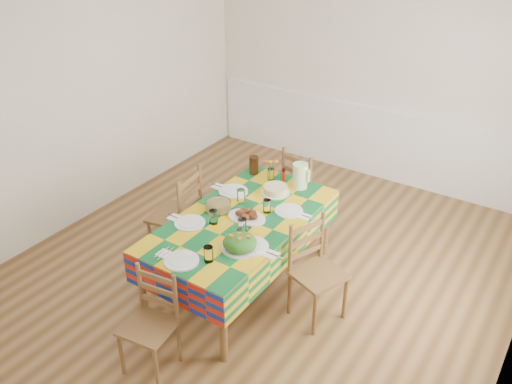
% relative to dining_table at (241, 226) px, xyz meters
% --- Properties ---
extents(room, '(4.58, 5.08, 2.78)m').
position_rel_dining_table_xyz_m(room, '(0.05, 0.30, 0.69)').
color(room, brown).
rests_on(room, ground).
extents(wainscot, '(4.41, 0.06, 0.92)m').
position_rel_dining_table_xyz_m(wainscot, '(0.05, 2.78, -0.17)').
color(wainscot, white).
rests_on(wainscot, room).
extents(dining_table, '(1.02, 1.89, 0.74)m').
position_rel_dining_table_xyz_m(dining_table, '(0.00, 0.00, 0.00)').
color(dining_table, brown).
rests_on(dining_table, room).
extents(setting_near_head, '(0.45, 0.30, 0.13)m').
position_rel_dining_table_xyz_m(setting_near_head, '(0.03, -0.74, 0.11)').
color(setting_near_head, white).
rests_on(setting_near_head, dining_table).
extents(setting_left_near, '(0.49, 0.29, 0.13)m').
position_rel_dining_table_xyz_m(setting_left_near, '(-0.27, -0.28, 0.11)').
color(setting_left_near, white).
rests_on(setting_left_near, dining_table).
extents(setting_left_far, '(0.51, 0.30, 0.14)m').
position_rel_dining_table_xyz_m(setting_left_far, '(-0.27, 0.31, 0.11)').
color(setting_left_far, white).
rests_on(setting_left_far, dining_table).
extents(setting_right_near, '(0.54, 0.31, 0.14)m').
position_rel_dining_table_xyz_m(setting_right_near, '(0.27, -0.27, 0.11)').
color(setting_right_near, white).
rests_on(setting_right_near, dining_table).
extents(setting_right_far, '(0.49, 0.28, 0.12)m').
position_rel_dining_table_xyz_m(setting_right_far, '(0.25, 0.29, 0.11)').
color(setting_right_far, white).
rests_on(setting_right_far, dining_table).
extents(meat_platter, '(0.36, 0.26, 0.07)m').
position_rel_dining_table_xyz_m(meat_platter, '(0.04, 0.03, 0.11)').
color(meat_platter, white).
rests_on(meat_platter, dining_table).
extents(salad_platter, '(0.31, 0.31, 0.13)m').
position_rel_dining_table_xyz_m(salad_platter, '(0.26, -0.38, 0.13)').
color(salad_platter, white).
rests_on(salad_platter, dining_table).
extents(pasta_bowl, '(0.23, 0.23, 0.08)m').
position_rel_dining_table_xyz_m(pasta_bowl, '(-0.25, 0.00, 0.12)').
color(pasta_bowl, white).
rests_on(pasta_bowl, dining_table).
extents(cake, '(0.28, 0.28, 0.08)m').
position_rel_dining_table_xyz_m(cake, '(0.02, 0.55, 0.12)').
color(cake, white).
rests_on(cake, dining_table).
extents(serving_utensils, '(0.12, 0.28, 0.01)m').
position_rel_dining_table_xyz_m(serving_utensils, '(0.13, -0.09, 0.08)').
color(serving_utensils, black).
rests_on(serving_utensils, dining_table).
extents(flower_vase, '(0.14, 0.12, 0.23)m').
position_rel_dining_table_xyz_m(flower_vase, '(-0.16, 0.76, 0.18)').
color(flower_vase, white).
rests_on(flower_vase, dining_table).
extents(hot_sauce, '(0.04, 0.04, 0.16)m').
position_rel_dining_table_xyz_m(hot_sauce, '(-0.03, 0.78, 0.16)').
color(hot_sauce, red).
rests_on(hot_sauce, dining_table).
extents(green_pitcher, '(0.15, 0.15, 0.25)m').
position_rel_dining_table_xyz_m(green_pitcher, '(0.16, 0.79, 0.21)').
color(green_pitcher, beige).
rests_on(green_pitcher, dining_table).
extents(tea_pitcher, '(0.09, 0.09, 0.19)m').
position_rel_dining_table_xyz_m(tea_pitcher, '(-0.38, 0.79, 0.18)').
color(tea_pitcher, black).
rests_on(tea_pitcher, dining_table).
extents(name_card, '(0.08, 0.02, 0.02)m').
position_rel_dining_table_xyz_m(name_card, '(-0.00, -0.89, 0.09)').
color(name_card, white).
rests_on(name_card, dining_table).
extents(chair_near, '(0.42, 0.40, 0.85)m').
position_rel_dining_table_xyz_m(chair_near, '(-0.01, -1.19, -0.24)').
color(chair_near, brown).
rests_on(chair_near, room).
extents(chair_far, '(0.49, 0.48, 0.96)m').
position_rel_dining_table_xyz_m(chair_far, '(-0.01, 1.19, -0.18)').
color(chair_far, brown).
rests_on(chair_far, room).
extents(chair_left, '(0.50, 0.52, 1.02)m').
position_rel_dining_table_xyz_m(chair_left, '(-0.75, 0.01, -0.16)').
color(chair_left, brown).
rests_on(chair_left, room).
extents(chair_right, '(0.51, 0.52, 0.92)m').
position_rel_dining_table_xyz_m(chair_right, '(0.76, 0.01, -0.20)').
color(chair_right, brown).
rests_on(chair_right, room).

